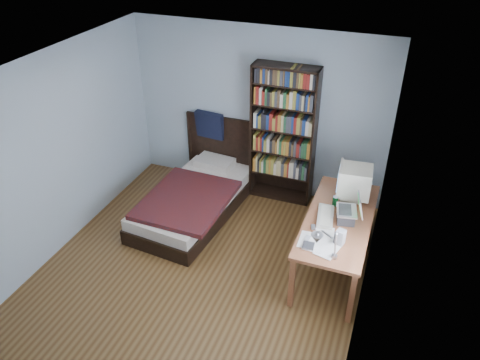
{
  "coord_description": "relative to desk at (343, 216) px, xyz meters",
  "views": [
    {
      "loc": [
        1.96,
        -3.87,
        4.01
      ],
      "look_at": [
        0.31,
        0.55,
        1.06
      ],
      "focal_mm": 35.0,
      "sensor_mm": 36.0,
      "label": 1
    }
  ],
  "objects": [
    {
      "name": "external_drive",
      "position": [
        -0.22,
        -1.13,
        0.32
      ],
      "size": [
        0.13,
        0.13,
        0.03
      ],
      "primitive_type": "cube",
      "rotation": [
        0.0,
        0.0,
        0.08
      ],
      "color": "#98979A",
      "rests_on": "desk"
    },
    {
      "name": "laptop",
      "position": [
        0.09,
        -0.51,
        0.41
      ],
      "size": [
        0.34,
        0.34,
        0.36
      ],
      "color": "#2D2D30",
      "rests_on": "desk"
    },
    {
      "name": "desk",
      "position": [
        0.0,
        0.0,
        0.0
      ],
      "size": [
        0.75,
        1.75,
        0.73
      ],
      "color": "brown",
      "rests_on": "floor"
    },
    {
      "name": "speaker",
      "position": [
        0.09,
        -0.95,
        0.4
      ],
      "size": [
        0.11,
        0.11,
        0.18
      ],
      "primitive_type": "cube",
      "rotation": [
        0.0,
        0.0,
        -0.27
      ],
      "color": "#98979A",
      "rests_on": "desk"
    },
    {
      "name": "keyboard",
      "position": [
        -0.15,
        -0.53,
        0.32
      ],
      "size": [
        0.25,
        0.49,
        0.05
      ],
      "primitive_type": "cube",
      "rotation": [
        0.0,
        0.07,
        0.14
      ],
      "color": "#BEB79E",
      "rests_on": "desk"
    },
    {
      "name": "bed",
      "position": [
        -2.09,
        -0.02,
        -0.17
      ],
      "size": [
        1.21,
        2.15,
        1.16
      ],
      "color": "black",
      "rests_on": "floor"
    },
    {
      "name": "soda_can",
      "position": [
        -0.1,
        -0.24,
        0.37
      ],
      "size": [
        0.07,
        0.07,
        0.12
      ],
      "primitive_type": "cylinder",
      "color": "#073412",
      "rests_on": "desk"
    },
    {
      "name": "phone_grey",
      "position": [
        -0.26,
        -1.0,
        0.32
      ],
      "size": [
        0.05,
        0.1,
        0.02
      ],
      "primitive_type": "cube",
      "rotation": [
        0.0,
        0.0,
        -0.08
      ],
      "color": "#98979A",
      "rests_on": "desk"
    },
    {
      "name": "desk_lamp",
      "position": [
        -0.04,
        -1.56,
        0.78
      ],
      "size": [
        0.22,
        0.5,
        0.59
      ],
      "color": "#99999E",
      "rests_on": "desk"
    },
    {
      "name": "bookshelf",
      "position": [
        -1.06,
        0.79,
        0.6
      ],
      "size": [
        0.92,
        0.3,
        2.04
      ],
      "color": "black",
      "rests_on": "floor"
    },
    {
      "name": "crt_monitor",
      "position": [
        0.07,
        -0.04,
        0.56
      ],
      "size": [
        0.42,
        0.39,
        0.45
      ],
      "color": "beige",
      "rests_on": "desk"
    },
    {
      "name": "mouse",
      "position": [
        -0.05,
        -0.25,
        0.33
      ],
      "size": [
        0.07,
        0.12,
        0.04
      ],
      "primitive_type": "ellipsoid",
      "color": "silver",
      "rests_on": "desk"
    },
    {
      "name": "room",
      "position": [
        -1.48,
        -1.15,
        0.83
      ],
      "size": [
        4.2,
        4.24,
        2.5
      ],
      "color": "#533318",
      "rests_on": "ground"
    },
    {
      "name": "phone_silver",
      "position": [
        -0.24,
        -0.78,
        0.32
      ],
      "size": [
        0.07,
        0.1,
        0.02
      ],
      "primitive_type": "cube",
      "rotation": [
        0.0,
        0.0,
        0.26
      ],
      "color": "#BBBBC0",
      "rests_on": "desk"
    }
  ]
}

